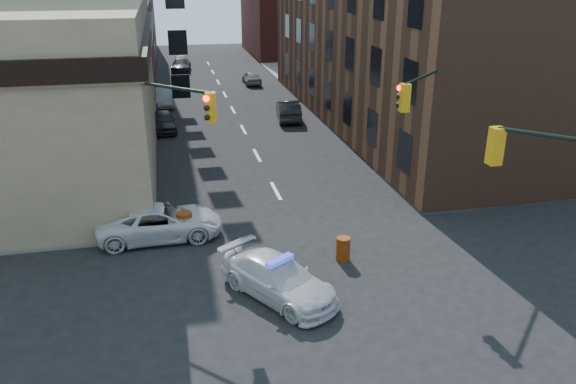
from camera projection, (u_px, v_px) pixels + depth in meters
name	position (u px, v px, depth m)	size (l,w,h in m)	color
ground	(330.00, 294.00, 19.77)	(140.00, 140.00, 0.00)	black
sidewalk_ne	(465.00, 86.00, 53.96)	(34.00, 54.50, 0.15)	gray
commercial_row_ne	(420.00, 23.00, 40.11)	(14.00, 34.00, 14.00)	#513020
filler_ne	(310.00, 6.00, 72.87)	(16.00, 16.00, 12.00)	maroon
signal_pole_nw	(151.00, 143.00, 21.83)	(3.58, 3.67, 8.00)	black
signal_pole_ne	(429.00, 126.00, 24.15)	(3.67, 3.58, 8.00)	black
tree_ne_near	(331.00, 67.00, 43.51)	(3.00, 3.00, 4.85)	black
tree_ne_far	(306.00, 53.00, 50.77)	(3.00, 3.00, 4.85)	black
police_car	(279.00, 279.00, 19.41)	(1.92, 4.71, 1.37)	silver
pickup	(160.00, 222.00, 23.61)	(2.39, 5.18, 1.44)	silver
parked_car_wnear	(163.00, 121.00, 39.13)	(1.64, 4.07, 1.39)	black
parked_car_wfar	(162.00, 97.00, 46.29)	(1.51, 4.34, 1.43)	gray
parked_car_wdeep	(181.00, 65.00, 61.53)	(2.01, 4.93, 1.43)	black
parked_car_enear	(288.00, 110.00, 42.01)	(1.60, 4.60, 1.52)	black
parked_car_efar	(252.00, 77.00, 54.89)	(1.54, 3.82, 1.30)	gray
pedestrian_a	(60.00, 211.00, 23.84)	(0.68, 0.45, 1.86)	black
pedestrian_b	(48.00, 220.00, 22.86)	(0.95, 0.74, 1.95)	black
barrel_road	(343.00, 249.00, 21.87)	(0.54, 0.54, 0.97)	#E4510A
barrel_bank	(185.00, 225.00, 23.69)	(0.64, 0.64, 1.15)	#C35C09
barricade_nw_a	(88.00, 230.00, 23.23)	(1.13, 0.57, 0.85)	#DC630A
barricade_nw_b	(10.00, 226.00, 23.60)	(1.17, 0.59, 0.88)	red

